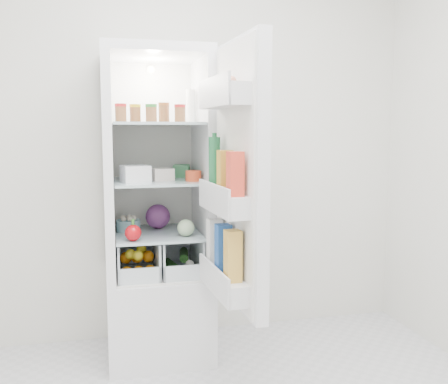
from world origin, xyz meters
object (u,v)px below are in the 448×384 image
object	(u,v)px
mushroom_bowl	(128,225)
fridge_door	(235,182)
refrigerator	(157,244)
red_cabbage	(158,216)

from	to	relation	value
mushroom_bowl	fridge_door	xyz separation A→B (m)	(0.49, -0.66, 0.31)
fridge_door	refrigerator	bearing A→B (deg)	22.99
red_cabbage	mushroom_bowl	bearing A→B (deg)	-169.66
refrigerator	fridge_door	xyz separation A→B (m)	(0.32, -0.64, 0.43)
mushroom_bowl	fridge_door	world-z (taller)	fridge_door
refrigerator	mushroom_bowl	size ratio (longest dim) A/B	12.79
red_cabbage	mushroom_bowl	world-z (taller)	red_cabbage
refrigerator	mushroom_bowl	world-z (taller)	refrigerator
refrigerator	red_cabbage	xyz separation A→B (m)	(0.02, 0.05, 0.16)
red_cabbage	fridge_door	distance (m)	0.80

